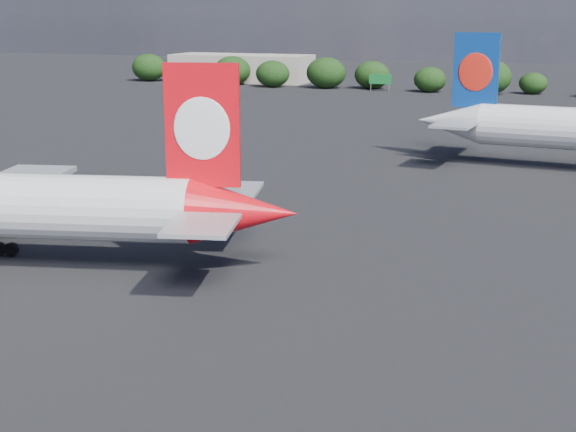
% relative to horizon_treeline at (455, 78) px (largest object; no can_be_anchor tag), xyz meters
% --- Properties ---
extents(ground, '(500.00, 500.00, 0.00)m').
position_rel_horizon_treeline_xyz_m(ground, '(-1.28, -119.43, -3.83)').
color(ground, black).
rests_on(ground, ground).
extents(terminal_building, '(42.00, 16.00, 8.00)m').
position_rel_horizon_treeline_xyz_m(terminal_building, '(-66.28, 12.57, 0.17)').
color(terminal_building, gray).
rests_on(terminal_building, ground).
extents(highway_sign, '(6.00, 0.30, 4.50)m').
position_rel_horizon_treeline_xyz_m(highway_sign, '(-19.28, -3.43, -0.71)').
color(highway_sign, '#146729').
rests_on(highway_sign, ground).
extents(billboard_yellow, '(5.00, 0.30, 5.50)m').
position_rel_horizon_treeline_xyz_m(billboard_yellow, '(10.72, 2.57, 0.04)').
color(billboard_yellow, yellow).
rests_on(billboard_yellow, ground).
extents(horizon_treeline, '(210.31, 15.63, 8.99)m').
position_rel_horizon_treeline_xyz_m(horizon_treeline, '(0.00, 0.00, 0.00)').
color(horizon_treeline, black).
rests_on(horizon_treeline, ground).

